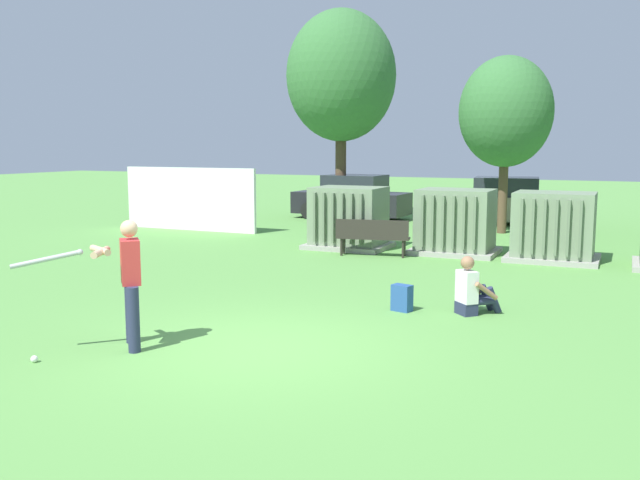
{
  "coord_description": "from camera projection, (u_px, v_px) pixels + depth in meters",
  "views": [
    {
      "loc": [
        4.5,
        -7.91,
        2.74
      ],
      "look_at": [
        -0.62,
        3.5,
        1.0
      ],
      "focal_mm": 38.8,
      "sensor_mm": 36.0,
      "label": 1
    }
  ],
  "objects": [
    {
      "name": "sports_ball",
      "position": [
        34.0,
        359.0,
        8.73
      ],
      "size": [
        0.09,
        0.09,
        0.09
      ],
      "primitive_type": "sphere",
      "color": "white",
      "rests_on": "ground"
    },
    {
      "name": "transformer_west",
      "position": [
        349.0,
        218.0,
        18.26
      ],
      "size": [
        2.1,
        1.7,
        1.62
      ],
      "color": "#9E9B93",
      "rests_on": "ground"
    },
    {
      "name": "seated_spectator",
      "position": [
        472.0,
        291.0,
        11.19
      ],
      "size": [
        0.74,
        0.74,
        0.96
      ],
      "color": "#282D4C",
      "rests_on": "ground"
    },
    {
      "name": "batter",
      "position": [
        126.0,
        277.0,
        9.25
      ],
      "size": [
        1.35,
        1.29,
        1.74
      ],
      "color": "#282D4C",
      "rests_on": "ground"
    },
    {
      "name": "backpack",
      "position": [
        402.0,
        298.0,
        11.42
      ],
      "size": [
        0.36,
        0.32,
        0.44
      ],
      "color": "#264C8C",
      "rests_on": "ground"
    },
    {
      "name": "tree_left",
      "position": [
        341.0,
        76.0,
        24.62
      ],
      "size": [
        3.92,
        3.92,
        7.48
      ],
      "color": "#4C3828",
      "rests_on": "ground"
    },
    {
      "name": "fence_panel",
      "position": [
        190.0,
        199.0,
        22.08
      ],
      "size": [
        4.8,
        0.12,
        2.0
      ],
      "primitive_type": "cube",
      "color": "white",
      "rests_on": "ground"
    },
    {
      "name": "tree_center_left",
      "position": [
        506.0,
        112.0,
        20.95
      ],
      "size": [
        2.82,
        2.82,
        5.39
      ],
      "color": "brown",
      "rests_on": "ground"
    },
    {
      "name": "parked_car_leftmost",
      "position": [
        352.0,
        198.0,
        25.53
      ],
      "size": [
        4.27,
        2.06,
        1.62
      ],
      "color": "black",
      "rests_on": "ground"
    },
    {
      "name": "ground_plane",
      "position": [
        256.0,
        348.0,
        9.35
      ],
      "size": [
        96.0,
        96.0,
        0.0
      ],
      "primitive_type": "plane",
      "color": "#5B9947"
    },
    {
      "name": "parked_car_left_of_center",
      "position": [
        503.0,
        202.0,
        23.71
      ],
      "size": [
        4.38,
        2.31,
        1.62
      ],
      "color": "gray",
      "rests_on": "ground"
    },
    {
      "name": "transformer_mid_west",
      "position": [
        455.0,
        222.0,
        17.34
      ],
      "size": [
        2.1,
        1.7,
        1.62
      ],
      "color": "#9E9B93",
      "rests_on": "ground"
    },
    {
      "name": "park_bench",
      "position": [
        372.0,
        235.0,
        16.92
      ],
      "size": [
        1.84,
        0.7,
        0.92
      ],
      "color": "#2D2823",
      "rests_on": "ground"
    },
    {
      "name": "transformer_mid_east",
      "position": [
        554.0,
        227.0,
        16.29
      ],
      "size": [
        2.1,
        1.7,
        1.62
      ],
      "color": "#9E9B93",
      "rests_on": "ground"
    }
  ]
}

